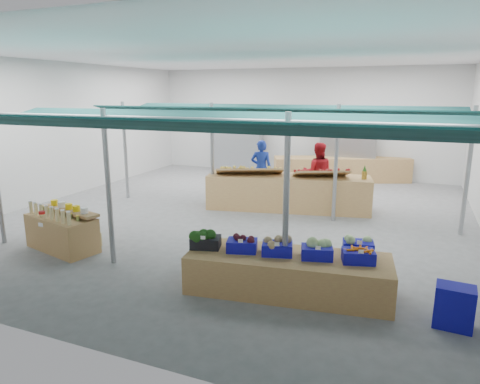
{
  "coord_description": "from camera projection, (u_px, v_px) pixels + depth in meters",
  "views": [
    {
      "loc": [
        4.32,
        -10.37,
        3.3
      ],
      "look_at": [
        0.72,
        -1.6,
        1.06
      ],
      "focal_mm": 32.0,
      "sensor_mm": 36.0,
      "label": 1
    }
  ],
  "objects": [
    {
      "name": "pole_ribbon",
      "position": [
        42.0,
        214.0,
        7.95
      ],
      "size": [
        0.12,
        0.12,
        0.28
      ],
      "color": "#B8100C",
      "rests_on": "pole_grid"
    },
    {
      "name": "crate_beets",
      "position": [
        242.0,
        244.0,
        7.24
      ],
      "size": [
        0.58,
        0.47,
        0.29
      ],
      "rotation": [
        0.0,
        0.0,
        0.27
      ],
      "color": "#100E9D",
      "rests_on": "veg_counter"
    },
    {
      "name": "apple_heap_red",
      "position": [
        322.0,
        172.0,
        11.76
      ],
      "size": [
        1.65,
        1.24,
        0.27
      ],
      "rotation": [
        0.0,
        0.0,
        0.41
      ],
      "color": "#997247",
      "rests_on": "fruit_counter"
    },
    {
      "name": "vendor_left",
      "position": [
        261.0,
        169.0,
        13.52
      ],
      "size": [
        0.74,
        0.56,
        1.82
      ],
      "primitive_type": "imported",
      "rotation": [
        0.0,
        0.0,
        3.35
      ],
      "color": "navy",
      "rests_on": "floor"
    },
    {
      "name": "veg_counter",
      "position": [
        288.0,
        274.0,
        7.15
      ],
      "size": [
        3.47,
        1.56,
        0.65
      ],
      "primitive_type": "cube",
      "rotation": [
        0.0,
        0.0,
        0.13
      ],
      "color": "#9A6B43",
      "rests_on": "floor"
    },
    {
      "name": "apple_heap_yellow",
      "position": [
        250.0,
        169.0,
        12.12
      ],
      "size": [
        2.02,
        1.4,
        0.27
      ],
      "rotation": [
        0.0,
        0.0,
        0.41
      ],
      "color": "#997247",
      "rests_on": "fruit_counter"
    },
    {
      "name": "bottle_shelf",
      "position": [
        64.0,
        231.0,
        9.1
      ],
      "size": [
        1.78,
        1.35,
        1.01
      ],
      "rotation": [
        0.0,
        0.0,
        -0.24
      ],
      "color": "#9A6B43",
      "rests_on": "floor"
    },
    {
      "name": "far_counter",
      "position": [
        341.0,
        169.0,
        16.04
      ],
      "size": [
        5.0,
        2.83,
        0.9
      ],
      "primitive_type": "cube",
      "rotation": [
        0.0,
        0.0,
        0.39
      ],
      "color": "#9A6B43",
      "rests_on": "floor"
    },
    {
      "name": "crate_broccoli",
      "position": [
        206.0,
        239.0,
        7.39
      ],
      "size": [
        0.58,
        0.47,
        0.35
      ],
      "rotation": [
        0.0,
        0.0,
        0.27
      ],
      "color": "black",
      "rests_on": "veg_counter"
    },
    {
      "name": "vendor_right",
      "position": [
        318.0,
        173.0,
        12.85
      ],
      "size": [
        1.01,
        0.86,
        1.82
      ],
      "primitive_type": "imported",
      "rotation": [
        0.0,
        0.0,
        3.35
      ],
      "color": "#AE151F",
      "rests_on": "floor"
    },
    {
      "name": "fruit_counter",
      "position": [
        288.0,
        193.0,
        12.18
      ],
      "size": [
        4.69,
        2.0,
        0.98
      ],
      "primitive_type": "cube",
      "rotation": [
        0.0,
        0.0,
        0.21
      ],
      "color": "#9A6B43",
      "rests_on": "floor"
    },
    {
      "name": "crate_cabbage",
      "position": [
        317.0,
        249.0,
        6.93
      ],
      "size": [
        0.58,
        0.47,
        0.35
      ],
      "rotation": [
        0.0,
        0.0,
        0.27
      ],
      "color": "#100E9D",
      "rests_on": "veg_counter"
    },
    {
      "name": "pineapple",
      "position": [
        364.0,
        173.0,
        11.56
      ],
      "size": [
        0.14,
        0.14,
        0.39
      ],
      "rotation": [
        0.0,
        0.0,
        0.41
      ],
      "color": "#8C6019",
      "rests_on": "fruit_counter"
    },
    {
      "name": "back_shelving_left",
      "position": [
        238.0,
        148.0,
        17.79
      ],
      "size": [
        2.0,
        0.5,
        2.0
      ],
      "primitive_type": "cube",
      "color": "#B23F33",
      "rests_on": "floor"
    },
    {
      "name": "hall",
      "position": [
        257.0,
        115.0,
        12.38
      ],
      "size": [
        13.0,
        13.0,
        13.0
      ],
      "color": "silver",
      "rests_on": "ground"
    },
    {
      "name": "back_shelving_right",
      "position": [
        348.0,
        154.0,
        16.12
      ],
      "size": [
        2.0,
        0.5,
        2.0
      ],
      "primitive_type": "cube",
      "color": "#B23F33",
      "rests_on": "floor"
    },
    {
      "name": "crate_celeriac",
      "position": [
        277.0,
        246.0,
        7.09
      ],
      "size": [
        0.58,
        0.47,
        0.31
      ],
      "rotation": [
        0.0,
        0.0,
        0.27
      ],
      "color": "#100E9D",
      "rests_on": "veg_counter"
    },
    {
      "name": "floor",
      "position": [
        238.0,
        215.0,
        11.69
      ],
      "size": [
        13.0,
        13.0,
        0.0
      ],
      "primitive_type": "plane",
      "color": "slate",
      "rests_on": "ground"
    },
    {
      "name": "pole_grid",
      "position": [
        239.0,
        161.0,
        9.42
      ],
      "size": [
        10.0,
        4.6,
        3.0
      ],
      "color": "gray",
      "rests_on": "floor"
    },
    {
      "name": "crate_carrots",
      "position": [
        358.0,
        255.0,
        6.78
      ],
      "size": [
        0.58,
        0.47,
        0.29
      ],
      "rotation": [
        0.0,
        0.0,
        0.27
      ],
      "color": "#100E9D",
      "rests_on": "veg_counter"
    },
    {
      "name": "crate_stack",
      "position": [
        454.0,
        307.0,
        6.08
      ],
      "size": [
        0.55,
        0.4,
        0.63
      ],
      "primitive_type": "cube",
      "rotation": [
        0.0,
        0.0,
        -0.07
      ],
      "color": "#100E9D",
      "rests_on": "floor"
    },
    {
      "name": "awnings",
      "position": [
        239.0,
        116.0,
        9.2
      ],
      "size": [
        9.5,
        7.08,
        0.3
      ],
      "color": "black",
      "rests_on": "pole_grid"
    },
    {
      "name": "sparrow",
      "position": [
        195.0,
        235.0,
        7.3
      ],
      "size": [
        0.12,
        0.09,
        0.11
      ],
      "rotation": [
        0.0,
        0.0,
        0.27
      ],
      "color": "brown",
      "rests_on": "crate_broccoli"
    },
    {
      "name": "crate_extra",
      "position": [
        358.0,
        244.0,
        7.16
      ],
      "size": [
        0.56,
        0.45,
        0.32
      ],
      "rotation": [
        0.0,
        0.0,
        0.19
      ],
      "color": "#100E9D",
      "rests_on": "veg_counter"
    }
  ]
}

